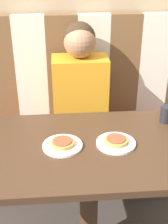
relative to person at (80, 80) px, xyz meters
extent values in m
cube|color=#5B1919|center=(0.00, 0.00, -0.60)|extent=(1.32, 0.48, 0.47)
cube|color=brown|center=(-0.55, 0.20, 0.01)|extent=(0.22, 0.07, 0.75)
cube|color=beige|center=(-0.33, 0.20, 0.01)|extent=(0.22, 0.07, 0.75)
cube|color=brown|center=(-0.11, 0.20, 0.01)|extent=(0.22, 0.07, 0.75)
cube|color=beige|center=(0.11, 0.20, 0.01)|extent=(0.22, 0.07, 0.75)
cube|color=brown|center=(0.33, 0.20, 0.01)|extent=(0.22, 0.07, 0.75)
cube|color=beige|center=(0.55, 0.20, 0.01)|extent=(0.22, 0.07, 0.75)
cube|color=#422B1C|center=(0.00, -0.65, -0.11)|extent=(1.01, 0.69, 0.03)
cylinder|color=#422B1C|center=(0.00, -0.65, -0.48)|extent=(0.10, 0.10, 0.71)
cube|color=orange|center=(0.00, 0.00, -0.11)|extent=(0.36, 0.22, 0.52)
sphere|color=#9E7051|center=(0.00, 0.00, 0.25)|extent=(0.20, 0.20, 0.20)
sphere|color=#382819|center=(0.00, 0.02, 0.27)|extent=(0.20, 0.20, 0.20)
cylinder|color=white|center=(-0.13, -0.64, -0.08)|extent=(0.20, 0.20, 0.01)
cylinder|color=white|center=(0.13, -0.64, -0.08)|extent=(0.20, 0.20, 0.01)
cylinder|color=#C68E47|center=(-0.13, -0.64, -0.07)|extent=(0.12, 0.12, 0.02)
cylinder|color=#AD472D|center=(-0.13, -0.64, -0.06)|extent=(0.09, 0.09, 0.01)
cylinder|color=#C68E47|center=(0.13, -0.64, -0.07)|extent=(0.12, 0.12, 0.02)
cylinder|color=#AD472D|center=(0.13, -0.64, -0.06)|extent=(0.09, 0.09, 0.01)
cylinder|color=#232328|center=(0.44, -0.45, -0.04)|extent=(0.06, 0.06, 0.09)
camera|label=1|loc=(-0.13, -1.92, 0.77)|focal=50.00mm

